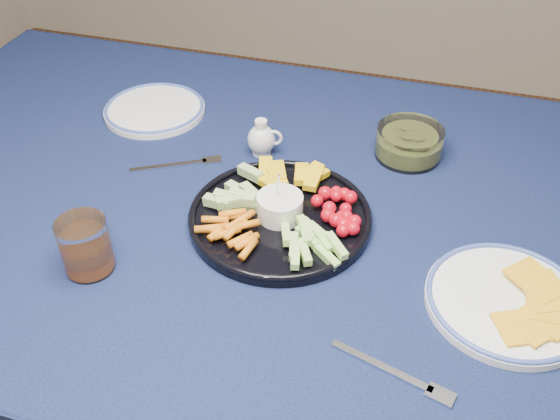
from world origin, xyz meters
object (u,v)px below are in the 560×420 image
(dining_table, at_px, (248,229))
(side_plate_extra, at_px, (155,109))
(creamer_pitcher, at_px, (262,139))
(cheese_plate, at_px, (508,299))
(pickle_bowl, at_px, (409,144))
(juice_tumbler, at_px, (86,249))
(crudite_platter, at_px, (279,214))

(dining_table, relative_size, side_plate_extra, 7.45)
(creamer_pitcher, relative_size, side_plate_extra, 0.35)
(cheese_plate, bearing_deg, side_plate_extra, 154.30)
(pickle_bowl, xyz_separation_m, side_plate_extra, (-0.57, 0.01, -0.02))
(side_plate_extra, bearing_deg, juice_tumbler, -76.91)
(juice_tumbler, distance_m, side_plate_extra, 0.49)
(dining_table, distance_m, side_plate_extra, 0.38)
(creamer_pitcher, xyz_separation_m, cheese_plate, (0.49, -0.29, -0.02))
(pickle_bowl, relative_size, juice_tumbler, 1.40)
(dining_table, distance_m, juice_tumbler, 0.34)
(crudite_platter, xyz_separation_m, creamer_pitcher, (-0.09, 0.20, 0.01))
(dining_table, distance_m, cheese_plate, 0.50)
(crudite_platter, bearing_deg, cheese_plate, -12.70)
(crudite_platter, distance_m, pickle_bowl, 0.33)
(pickle_bowl, distance_m, cheese_plate, 0.41)
(crudite_platter, bearing_deg, side_plate_extra, 143.15)
(creamer_pitcher, height_order, juice_tumbler, juice_tumbler)
(creamer_pitcher, bearing_deg, juice_tumbler, -113.14)
(crudite_platter, distance_m, cheese_plate, 0.40)
(crudite_platter, height_order, juice_tumbler, crudite_platter)
(dining_table, xyz_separation_m, juice_tumbler, (-0.18, -0.26, 0.13))
(side_plate_extra, bearing_deg, pickle_bowl, -0.70)
(juice_tumbler, bearing_deg, pickle_bowl, 45.98)
(creamer_pitcher, xyz_separation_m, side_plate_extra, (-0.28, 0.08, -0.02))
(crudite_platter, distance_m, side_plate_extra, 0.47)
(juice_tumbler, height_order, side_plate_extra, juice_tumbler)
(dining_table, xyz_separation_m, crudite_platter, (0.08, -0.06, 0.11))
(creamer_pitcher, xyz_separation_m, pickle_bowl, (0.29, 0.08, -0.01))
(creamer_pitcher, bearing_deg, pickle_bowl, 14.93)
(dining_table, bearing_deg, creamer_pitcher, 95.95)
(dining_table, xyz_separation_m, pickle_bowl, (0.27, 0.21, 0.12))
(side_plate_extra, bearing_deg, cheese_plate, -25.70)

